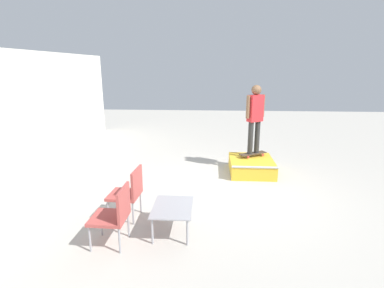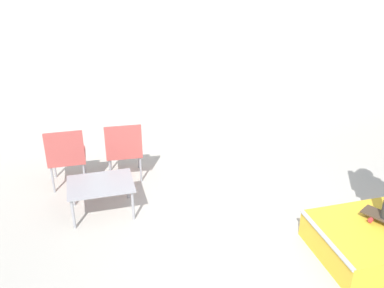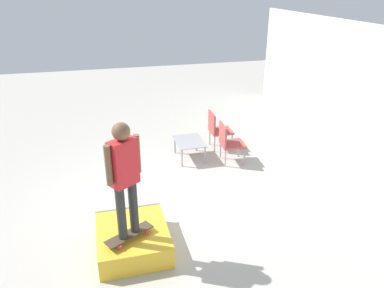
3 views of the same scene
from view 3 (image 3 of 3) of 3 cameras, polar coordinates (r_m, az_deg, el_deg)
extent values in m
plane|color=#B7B2A8|center=(7.16, -4.82, -8.85)|extent=(24.00, 24.00, 0.00)
cube|color=gold|center=(6.03, -8.99, -14.10)|extent=(1.23, 1.07, 0.35)
cylinder|color=#B7B7BC|center=(6.43, -9.71, -9.56)|extent=(0.05, 1.07, 0.05)
cube|color=#473828|center=(5.69, -9.52, -13.41)|extent=(0.54, 0.75, 0.02)
cylinder|color=red|center=(5.54, -10.82, -15.18)|extent=(0.05, 0.06, 0.05)
cylinder|color=red|center=(5.70, -12.14, -14.06)|extent=(0.05, 0.06, 0.05)
cylinder|color=red|center=(5.74, -6.87, -13.31)|extent=(0.05, 0.06, 0.05)
cylinder|color=red|center=(5.89, -8.26, -12.29)|extent=(0.05, 0.06, 0.05)
cylinder|color=#2D2D2D|center=(5.50, -8.92, -9.39)|extent=(0.13, 0.13, 0.83)
cylinder|color=#2D2D2D|center=(5.39, -10.74, -10.30)|extent=(0.13, 0.13, 0.83)
cube|color=red|center=(5.08, -10.40, -2.82)|extent=(0.38, 0.43, 0.66)
cylinder|color=brown|center=(5.19, -8.37, -1.47)|extent=(0.09, 0.09, 0.56)
cylinder|color=brown|center=(4.93, -12.62, -3.22)|extent=(0.09, 0.09, 0.56)
sphere|color=brown|center=(4.90, -10.78, 1.89)|extent=(0.24, 0.24, 0.24)
cube|color=#9E9EA3|center=(8.62, -0.39, 0.42)|extent=(0.84, 0.63, 0.02)
cylinder|color=#9E9EA3|center=(8.98, -2.61, -0.14)|extent=(0.04, 0.04, 0.42)
cylinder|color=#9E9EA3|center=(8.32, -1.53, -2.14)|extent=(0.04, 0.04, 0.42)
cylinder|color=#9E9EA3|center=(9.10, 0.66, 0.21)|extent=(0.04, 0.04, 0.42)
cylinder|color=#9E9EA3|center=(8.45, 1.98, -1.74)|extent=(0.04, 0.04, 0.42)
cylinder|color=#99999E|center=(9.18, 6.11, 0.26)|extent=(0.03, 0.03, 0.41)
cylinder|color=#99999E|center=(9.57, 5.26, 1.28)|extent=(0.03, 0.03, 0.41)
cylinder|color=#99999E|center=(9.06, 3.48, 0.00)|extent=(0.03, 0.03, 0.41)
cylinder|color=#99999E|center=(9.44, 2.72, 1.05)|extent=(0.03, 0.03, 0.41)
cube|color=#B74C47|center=(9.22, 4.44, 1.97)|extent=(0.53, 0.53, 0.05)
cube|color=#B74C47|center=(9.06, 3.04, 3.36)|extent=(0.52, 0.05, 0.47)
cylinder|color=#99999E|center=(8.48, 7.98, -1.92)|extent=(0.03, 0.03, 0.41)
cylinder|color=#99999E|center=(8.86, 7.11, -0.71)|extent=(0.03, 0.03, 0.41)
cylinder|color=#99999E|center=(8.36, 5.11, -2.17)|extent=(0.03, 0.03, 0.41)
cylinder|color=#99999E|center=(8.74, 4.35, -0.93)|extent=(0.03, 0.03, 0.41)
cube|color=#B74C47|center=(8.51, 6.21, -0.02)|extent=(0.56, 0.56, 0.05)
cube|color=#B74C47|center=(8.35, 4.70, 1.48)|extent=(0.52, 0.08, 0.47)
camera|label=1|loc=(12.17, -8.57, 17.82)|focal=28.00mm
camera|label=2|loc=(8.32, -36.84, 15.33)|focal=40.00mm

